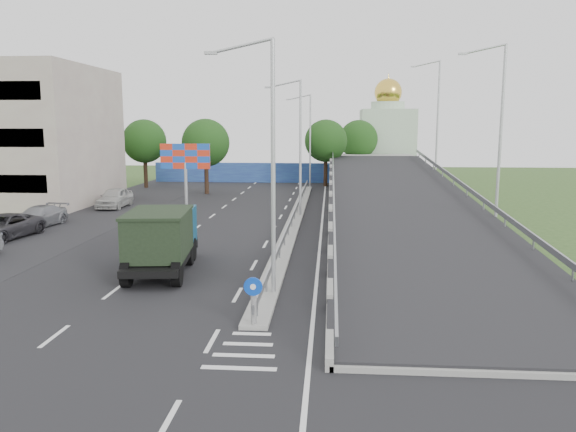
# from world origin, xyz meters

# --- Properties ---
(ground) EXTENTS (160.00, 160.00, 0.00)m
(ground) POSITION_xyz_m (0.00, 0.00, 0.00)
(ground) COLOR #2D4C1E
(ground) RESTS_ON ground
(road_surface) EXTENTS (26.00, 90.00, 0.04)m
(road_surface) POSITION_xyz_m (-3.00, 20.00, 0.00)
(road_surface) COLOR black
(road_surface) RESTS_ON ground
(parking_strip) EXTENTS (8.00, 90.00, 0.05)m
(parking_strip) POSITION_xyz_m (-16.00, 20.00, 0.00)
(parking_strip) COLOR black
(parking_strip) RESTS_ON ground
(median) EXTENTS (1.00, 44.00, 0.20)m
(median) POSITION_xyz_m (0.00, 24.00, 0.10)
(median) COLOR gray
(median) RESTS_ON ground
(overpass_ramp) EXTENTS (10.00, 50.00, 3.50)m
(overpass_ramp) POSITION_xyz_m (7.50, 24.00, 1.75)
(overpass_ramp) COLOR gray
(overpass_ramp) RESTS_ON ground
(median_guardrail) EXTENTS (0.09, 44.00, 0.71)m
(median_guardrail) POSITION_xyz_m (0.00, 24.00, 0.75)
(median_guardrail) COLOR gray
(median_guardrail) RESTS_ON median
(sign_bollard) EXTENTS (0.64, 0.23, 1.67)m
(sign_bollard) POSITION_xyz_m (0.00, 2.17, 1.03)
(sign_bollard) COLOR black
(sign_bollard) RESTS_ON median
(lamp_post_near) EXTENTS (2.74, 0.18, 10.08)m
(lamp_post_near) POSITION_xyz_m (0.11, 6.00, 5.81)
(lamp_post_near) COLOR #B2B5B7
(lamp_post_near) RESTS_ON median
(lamp_post_mid) EXTENTS (2.74, 0.18, 10.08)m
(lamp_post_mid) POSITION_xyz_m (0.11, 26.00, 5.81)
(lamp_post_mid) COLOR #B2B5B7
(lamp_post_mid) RESTS_ON median
(lamp_post_far) EXTENTS (2.74, 0.18, 10.08)m
(lamp_post_far) POSITION_xyz_m (0.11, 46.00, 5.81)
(lamp_post_far) COLOR #B2B5B7
(lamp_post_far) RESTS_ON median
(blue_wall) EXTENTS (30.00, 0.50, 2.40)m
(blue_wall) POSITION_xyz_m (-4.00, 52.00, 1.20)
(blue_wall) COLOR navy
(blue_wall) RESTS_ON ground
(church) EXTENTS (7.00, 7.00, 13.80)m
(church) POSITION_xyz_m (10.00, 60.00, 5.31)
(church) COLOR #B2CCAD
(church) RESTS_ON ground
(billboard) EXTENTS (4.00, 0.24, 5.50)m
(billboard) POSITION_xyz_m (-9.00, 28.00, 4.19)
(billboard) COLOR #B2B5B7
(billboard) RESTS_ON ground
(tree_left_mid) EXTENTS (4.80, 4.80, 7.60)m
(tree_left_mid) POSITION_xyz_m (-10.00, 40.00, 5.18)
(tree_left_mid) COLOR black
(tree_left_mid) RESTS_ON ground
(tree_median_far) EXTENTS (4.80, 4.80, 7.60)m
(tree_median_far) POSITION_xyz_m (2.00, 48.00, 5.18)
(tree_median_far) COLOR black
(tree_median_far) RESTS_ON ground
(tree_left_far) EXTENTS (4.80, 4.80, 7.60)m
(tree_left_far) POSITION_xyz_m (-18.00, 45.00, 5.18)
(tree_left_far) COLOR black
(tree_left_far) RESTS_ON ground
(tree_ramp_far) EXTENTS (4.80, 4.80, 7.60)m
(tree_ramp_far) POSITION_xyz_m (6.00, 55.00, 5.18)
(tree_ramp_far) COLOR black
(tree_ramp_far) RESTS_ON ground
(dump_truck) EXTENTS (3.31, 7.17, 3.05)m
(dump_truck) POSITION_xyz_m (-5.41, 9.66, 1.69)
(dump_truck) COLOR black
(dump_truck) RESTS_ON ground
(parked_car_c) EXTENTS (3.22, 5.76, 1.52)m
(parked_car_c) POSITION_xyz_m (-17.49, 16.41, 0.76)
(parked_car_c) COLOR #2E2C31
(parked_car_c) RESTS_ON ground
(parked_car_d) EXTENTS (2.58, 5.14, 1.43)m
(parked_car_d) POSITION_xyz_m (-17.45, 20.58, 0.72)
(parked_car_d) COLOR gray
(parked_car_d) RESTS_ON ground
(parked_car_e) EXTENTS (2.16, 5.05, 1.70)m
(parked_car_e) POSITION_xyz_m (-15.73, 30.00, 0.85)
(parked_car_e) COLOR #AAAAA5
(parked_car_e) RESTS_ON ground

